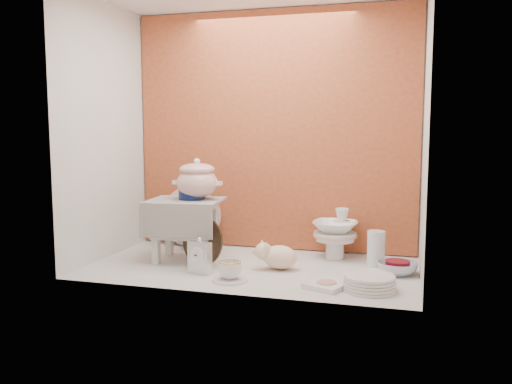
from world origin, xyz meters
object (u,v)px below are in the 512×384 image
soup_tureen (197,179)px  porcelain_tower (335,233)px  mantel_clock (200,256)px  gold_rim_teacup (230,270)px  plush_pig (280,257)px  floral_platter (191,216)px  crystal_bowl (397,268)px  step_stool (186,230)px  dinner_plate_stack (369,282)px  blue_white_vase (199,230)px

soup_tureen → porcelain_tower: (0.77, 0.25, -0.33)m
mantel_clock → gold_rim_teacup: mantel_clock is taller
plush_pig → floral_platter: bearing=156.6°
soup_tureen → crystal_bowl: bearing=-0.5°
step_stool → plush_pig: (0.58, -0.06, -0.11)m
soup_tureen → plush_pig: soup_tureen is taller
floral_platter → porcelain_tower: (0.96, -0.10, -0.04)m
step_stool → dinner_plate_stack: size_ratio=1.61×
soup_tureen → blue_white_vase: soup_tureen is taller
blue_white_vase → crystal_bowl: size_ratio=1.11×
blue_white_vase → porcelain_tower: bearing=-2.1°
floral_platter → blue_white_vase: size_ratio=1.70×
mantel_clock → plush_pig: size_ratio=0.79×
step_stool → blue_white_vase: (-0.04, 0.32, -0.06)m
gold_rim_teacup → crystal_bowl: 0.89m
floral_platter → gold_rim_teacup: (0.51, -0.73, -0.14)m
plush_pig → crystal_bowl: bearing=16.2°
dinner_plate_stack → porcelain_tower: bearing=112.3°
soup_tureen → crystal_bowl: soup_tureen is taller
plush_pig → mantel_clock: bearing=-145.6°
gold_rim_teacup → plush_pig: bearing=56.0°
step_stool → crystal_bowl: size_ratio=1.97×
blue_white_vase → dinner_plate_stack: 1.29m
blue_white_vase → dinner_plate_stack: (1.12, -0.63, -0.08)m
step_stool → crystal_bowl: 1.21m
mantel_clock → step_stool: bearing=142.4°
floral_platter → mantel_clock: floral_platter is taller
porcelain_tower → step_stool: bearing=-160.9°
step_stool → soup_tureen: size_ratio=1.48×
mantel_clock → blue_white_vase: bearing=127.6°
plush_pig → porcelain_tower: 0.44m
crystal_bowl → blue_white_vase: bearing=166.5°
step_stool → gold_rim_teacup: (0.39, -0.34, -0.12)m
floral_platter → gold_rim_teacup: bearing=-54.8°
soup_tureen → blue_white_vase: (-0.11, 0.29, -0.36)m
mantel_clock → plush_pig: bearing=41.3°
mantel_clock → crystal_bowl: size_ratio=0.90×
gold_rim_teacup → dinner_plate_stack: size_ratio=0.46×
gold_rim_teacup → crystal_bowl: bearing=24.2°
crystal_bowl → gold_rim_teacup: bearing=-155.8°
step_stool → plush_pig: size_ratio=1.71×
plush_pig → gold_rim_teacup: (-0.19, -0.28, -0.01)m
step_stool → floral_platter: bearing=102.2°
step_stool → gold_rim_teacup: 0.53m
mantel_clock → porcelain_tower: bearing=55.2°
mantel_clock → crystal_bowl: mantel_clock is taller
floral_platter → crystal_bowl: (1.33, -0.36, -0.16)m
blue_white_vase → gold_rim_teacup: (0.43, -0.66, -0.06)m
crystal_bowl → porcelain_tower: size_ratio=0.70×
mantel_clock → porcelain_tower: 0.84m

